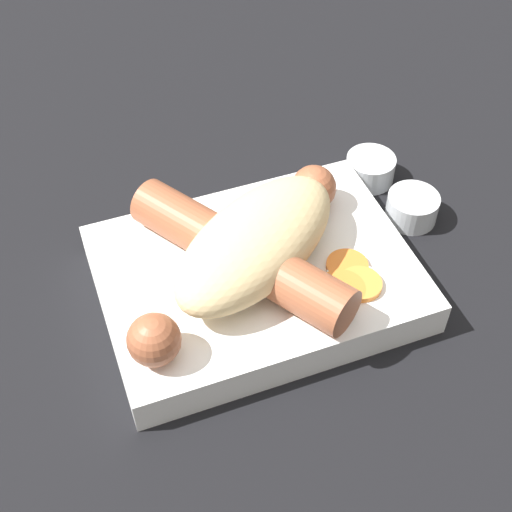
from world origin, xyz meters
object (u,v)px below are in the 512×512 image
(condiment_cup_far, at_px, (370,170))
(food_tray, at_px, (256,278))
(sausage, at_px, (241,256))
(condiment_cup_near, at_px, (412,209))
(bread_roll, at_px, (248,242))

(condiment_cup_far, bearing_deg, food_tray, 31.41)
(condiment_cup_far, bearing_deg, sausage, 30.24)
(food_tray, xyz_separation_m, condiment_cup_near, (-0.15, -0.03, -0.00))
(sausage, relative_size, condiment_cup_far, 4.43)
(bread_roll, relative_size, sausage, 0.90)
(sausage, height_order, condiment_cup_near, sausage)
(food_tray, height_order, condiment_cup_near, food_tray)
(bread_roll, relative_size, condiment_cup_far, 3.99)
(sausage, bearing_deg, food_tray, -164.69)
(sausage, xyz_separation_m, condiment_cup_far, (-0.15, -0.09, -0.04))
(sausage, bearing_deg, condiment_cup_near, -168.84)
(food_tray, bearing_deg, condiment_cup_far, -148.59)
(food_tray, bearing_deg, condiment_cup_near, -169.19)
(food_tray, distance_m, condiment_cup_far, 0.16)
(condiment_cup_near, bearing_deg, food_tray, 10.81)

